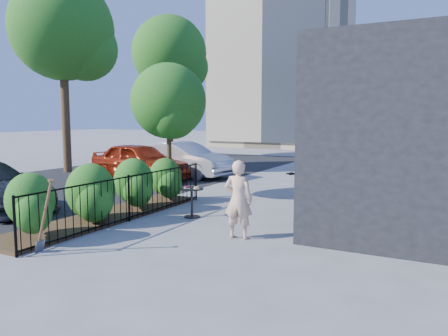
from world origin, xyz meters
The scene contains 13 objects.
ground centered at (0.00, 0.00, 0.00)m, with size 120.00×120.00×0.00m, color gray.
fence centered at (-1.50, 0.00, 0.56)m, with size 0.05×6.05×1.10m.
planting_bed centered at (-2.20, 0.00, 0.04)m, with size 1.30×6.00×0.08m, color #382616.
shrubs centered at (-2.10, 0.10, 0.70)m, with size 1.10×5.60×1.24m.
patio_tree centered at (-2.24, 2.76, 2.76)m, with size 2.20×2.20×3.94m.
street centered at (-7.00, 3.00, 0.00)m, with size 9.00×30.00×0.01m, color black.
street_tree_near centered at (-9.94, 5.96, 5.92)m, with size 4.40×4.40×8.28m.
street_tree_far centered at (-9.94, 13.96, 5.92)m, with size 4.40×4.40×8.28m.
cafe_table centered at (-0.43, 1.05, 0.50)m, with size 0.57×0.57×0.76m.
woman centered at (1.38, -0.11, 0.79)m, with size 0.58×0.38×1.59m, color beige.
shovel centered at (-1.26, -2.60, 0.61)m, with size 0.48×0.18×1.39m.
car_red centered at (-5.63, 5.56, 0.72)m, with size 1.71×4.25×1.45m, color maroon.
car_silver centered at (-4.64, 7.17, 0.71)m, with size 1.50×4.30×1.42m, color #B1B1B6.
Camera 1 is at (5.11, -7.83, 2.43)m, focal length 35.00 mm.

